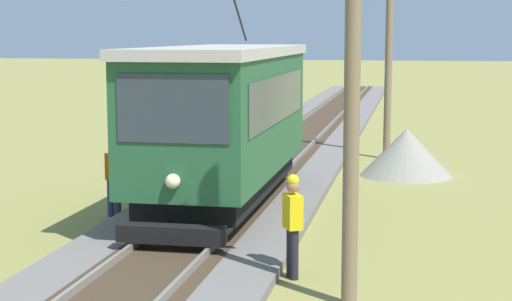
# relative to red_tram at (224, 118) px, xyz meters

# --- Properties ---
(red_tram) EXTENTS (2.60, 8.54, 4.79)m
(red_tram) POSITION_rel_red_tram_xyz_m (0.00, 0.00, 0.00)
(red_tram) COLOR #235633
(red_tram) RESTS_ON rail_right
(utility_pole_near_tram) EXTENTS (1.40, 0.34, 6.52)m
(utility_pole_near_tram) POSITION_rel_red_tram_xyz_m (3.37, -6.04, 1.16)
(utility_pole_near_tram) COLOR #7A664C
(utility_pole_near_tram) RESTS_ON ground
(utility_pole_mid) EXTENTS (1.40, 0.30, 6.52)m
(utility_pole_mid) POSITION_rel_red_tram_xyz_m (3.37, 9.14, 1.16)
(utility_pole_mid) COLOR #7A664C
(utility_pole_mid) RESTS_ON ground
(gravel_pile) EXTENTS (2.68, 2.68, 1.40)m
(gravel_pile) POSITION_rel_red_tram_xyz_m (4.05, 5.85, -1.50)
(gravel_pile) COLOR gray
(gravel_pile) RESTS_ON ground
(track_worker) EXTENTS (0.39, 0.45, 1.78)m
(track_worker) POSITION_rel_red_tram_xyz_m (2.31, -4.79, -1.21)
(track_worker) COLOR black
(track_worker) RESTS_ON ground
(second_worker) EXTENTS (0.44, 0.37, 1.78)m
(second_worker) POSITION_rel_red_tram_xyz_m (-2.37, -0.88, -1.21)
(second_worker) COLOR navy
(second_worker) RESTS_ON ground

